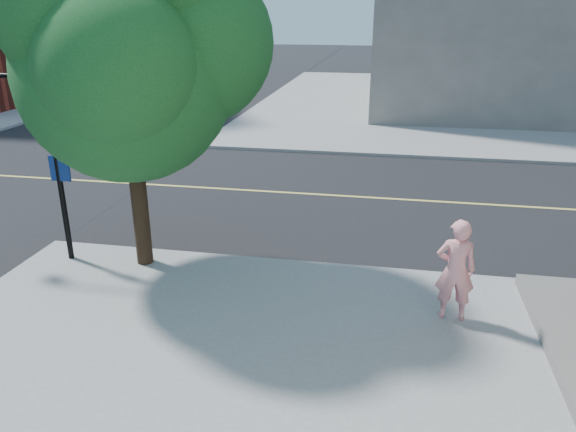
# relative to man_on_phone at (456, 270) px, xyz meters

# --- Properties ---
(ground) EXTENTS (140.00, 140.00, 0.00)m
(ground) POSITION_rel_man_on_phone_xyz_m (-7.13, 1.66, -0.97)
(ground) COLOR black
(ground) RESTS_ON ground
(road_ew) EXTENTS (140.00, 9.00, 0.01)m
(road_ew) POSITION_rel_man_on_phone_xyz_m (-7.13, 6.16, -0.96)
(road_ew) COLOR black
(road_ew) RESTS_ON ground
(sidewalk_ne) EXTENTS (29.00, 25.00, 0.12)m
(sidewalk_ne) POSITION_rel_man_on_phone_xyz_m (6.37, 23.16, -0.91)
(sidewalk_ne) COLOR gray
(sidewalk_ne) RESTS_ON ground
(man_on_phone) EXTENTS (0.62, 0.41, 1.70)m
(man_on_phone) POSITION_rel_man_on_phone_xyz_m (0.00, 0.00, 0.00)
(man_on_phone) COLOR pink
(man_on_phone) RESTS_ON sidewalk_se
(street_tree) EXTENTS (4.74, 4.31, 6.29)m
(street_tree) POSITION_rel_man_on_phone_xyz_m (-5.65, 1.04, 3.21)
(street_tree) COLOR black
(street_tree) RESTS_ON sidewalk_se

